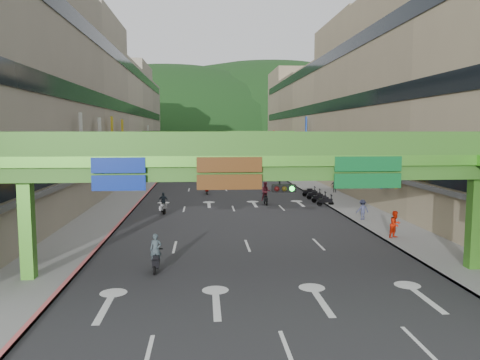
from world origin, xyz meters
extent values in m
plane|color=black|center=(0.00, 0.00, 0.00)|extent=(320.00, 320.00, 0.00)
cube|color=#28282B|center=(0.00, 50.00, 0.01)|extent=(18.00, 140.00, 0.02)
cube|color=gray|center=(-11.00, 50.00, 0.07)|extent=(4.00, 140.00, 0.15)
cube|color=gray|center=(11.00, 50.00, 0.07)|extent=(4.00, 140.00, 0.15)
cube|color=#CC5959|center=(-9.10, 50.00, 0.09)|extent=(0.20, 140.00, 0.18)
cube|color=gray|center=(9.10, 50.00, 0.09)|extent=(0.20, 140.00, 0.18)
cube|color=#9E937F|center=(-19.00, 50.00, 9.50)|extent=(12.00, 95.00, 19.00)
cube|color=black|center=(-12.95, 50.00, 4.20)|extent=(0.08, 90.25, 1.40)
cube|color=black|center=(-12.95, 50.00, 10.20)|extent=(0.08, 90.25, 1.40)
cube|color=black|center=(-12.95, 50.00, 16.20)|extent=(0.08, 90.25, 1.40)
cube|color=gray|center=(19.00, 50.00, 9.50)|extent=(12.00, 95.00, 19.00)
cube|color=black|center=(12.95, 50.00, 4.20)|extent=(0.08, 90.25, 1.40)
cube|color=black|center=(12.95, 50.00, 10.20)|extent=(0.08, 90.25, 1.40)
cube|color=black|center=(12.95, 50.00, 16.20)|extent=(0.08, 90.25, 1.40)
cube|color=#4C9E2D|center=(0.00, 6.00, 5.75)|extent=(28.00, 2.20, 0.50)
cube|color=#387223|center=(0.00, 6.00, 5.15)|extent=(28.00, 1.76, 0.70)
cube|color=#4C9E2D|center=(-11.00, 6.00, 2.40)|extent=(0.60, 0.60, 4.80)
cube|color=#4C9E2D|center=(11.00, 6.00, 2.40)|extent=(0.60, 0.60, 4.80)
cube|color=#387223|center=(0.00, 4.96, 6.55)|extent=(28.00, 0.12, 1.10)
cube|color=#387223|center=(0.00, 7.04, 6.55)|extent=(28.00, 0.12, 1.10)
cube|color=navy|center=(-6.50, 4.92, 5.15)|extent=(2.40, 0.12, 1.50)
cube|color=#593314|center=(-1.50, 4.92, 5.15)|extent=(3.00, 0.12, 1.50)
cube|color=#0C5926|center=(5.00, 4.92, 5.15)|extent=(3.20, 0.12, 1.50)
cube|color=black|center=(1.00, 4.77, 4.50)|extent=(1.10, 0.28, 0.35)
cube|color=#4C9E2D|center=(0.00, 65.00, 5.75)|extent=(28.00, 2.20, 0.50)
cube|color=#387223|center=(0.00, 65.00, 5.15)|extent=(28.00, 1.76, 0.70)
cube|color=#4C9E2D|center=(-11.00, 65.00, 2.40)|extent=(0.60, 0.60, 4.80)
cube|color=#4C9E2D|center=(11.00, 65.00, 2.40)|extent=(0.60, 0.60, 4.80)
cube|color=#387223|center=(0.00, 63.96, 6.55)|extent=(28.00, 0.12, 1.10)
cube|color=#387223|center=(0.00, 66.04, 6.55)|extent=(28.00, 0.12, 1.10)
ellipsoid|color=#1C4419|center=(-15.00, 160.00, 0.00)|extent=(168.00, 140.00, 112.00)
ellipsoid|color=#1C4419|center=(25.00, 180.00, 0.00)|extent=(208.00, 176.00, 128.00)
cylinder|color=black|center=(0.00, 30.00, 6.20)|extent=(26.00, 0.03, 0.03)
cone|color=red|center=(-12.50, 30.00, 5.95)|extent=(0.36, 0.36, 0.40)
cone|color=gold|center=(-10.23, 30.00, 5.95)|extent=(0.36, 0.36, 0.40)
cone|color=#193FB2|center=(-7.95, 30.00, 5.95)|extent=(0.36, 0.36, 0.40)
cone|color=silver|center=(-5.68, 30.00, 5.95)|extent=(0.36, 0.36, 0.40)
cone|color=#198C33|center=(-3.41, 30.00, 5.95)|extent=(0.36, 0.36, 0.40)
cone|color=orange|center=(-1.14, 30.00, 5.95)|extent=(0.36, 0.36, 0.40)
cone|color=red|center=(1.14, 30.00, 5.95)|extent=(0.36, 0.36, 0.40)
cone|color=gold|center=(3.41, 30.00, 5.95)|extent=(0.36, 0.36, 0.40)
cone|color=#193FB2|center=(5.68, 30.00, 5.95)|extent=(0.36, 0.36, 0.40)
cone|color=silver|center=(7.95, 30.00, 5.95)|extent=(0.36, 0.36, 0.40)
cone|color=#198C33|center=(10.23, 30.00, 5.95)|extent=(0.36, 0.36, 0.40)
cone|color=orange|center=(12.50, 30.00, 5.95)|extent=(0.36, 0.36, 0.40)
cube|color=black|center=(-5.13, 7.05, 0.55)|extent=(0.41, 1.31, 0.35)
cube|color=black|center=(-5.13, 7.05, 0.80)|extent=(0.33, 0.56, 0.18)
cube|color=black|center=(-5.11, 7.60, 1.05)|extent=(0.55, 0.09, 0.06)
cylinder|color=black|center=(-5.11, 7.60, 0.25)|extent=(0.12, 0.50, 0.50)
cylinder|color=black|center=(-5.16, 6.50, 0.25)|extent=(0.12, 0.50, 0.50)
imported|color=#3B494F|center=(-5.13, 7.05, 1.16)|extent=(0.60, 0.41, 1.61)
cube|color=black|center=(3.28, 28.12, 0.55)|extent=(0.45, 1.32, 0.35)
cube|color=black|center=(3.28, 28.12, 0.80)|extent=(0.34, 0.57, 0.18)
cube|color=black|center=(3.24, 28.66, 1.05)|extent=(0.55, 0.10, 0.06)
cylinder|color=black|center=(3.24, 28.66, 0.25)|extent=(0.14, 0.51, 0.50)
cylinder|color=black|center=(3.32, 27.57, 0.25)|extent=(0.14, 0.51, 0.50)
imported|color=maroon|center=(3.28, 28.12, 1.29)|extent=(0.96, 0.78, 1.88)
cube|color=gray|center=(-6.20, 23.95, 0.55)|extent=(0.63, 1.35, 0.35)
cube|color=gray|center=(-6.20, 23.95, 0.80)|extent=(0.42, 0.60, 0.18)
cube|color=gray|center=(-6.32, 24.48, 1.05)|extent=(0.55, 0.18, 0.06)
cylinder|color=black|center=(-6.32, 24.48, 0.25)|extent=(0.21, 0.51, 0.50)
cylinder|color=black|center=(-6.07, 23.41, 0.25)|extent=(0.21, 0.51, 0.50)
imported|color=#27333E|center=(-6.20, 23.95, 1.10)|extent=(0.94, 0.55, 1.50)
cube|color=#6D0001|center=(-2.34, 36.03, 0.55)|extent=(0.37, 1.31, 0.35)
cube|color=#6D0001|center=(-2.34, 36.03, 0.80)|extent=(0.31, 0.56, 0.18)
cube|color=#6D0001|center=(-2.35, 36.58, 1.05)|extent=(0.55, 0.07, 0.06)
cylinder|color=black|center=(-2.35, 36.58, 0.25)|extent=(0.11, 0.50, 0.50)
cylinder|color=black|center=(-2.33, 35.48, 0.25)|extent=(0.11, 0.50, 0.50)
imported|color=#3E3E46|center=(-2.34, 36.03, 1.12)|extent=(0.77, 0.51, 1.55)
cube|color=black|center=(8.80, 26.70, 0.55)|extent=(1.32, 0.42, 0.35)
cube|color=black|center=(8.80, 26.70, 0.80)|extent=(0.57, 0.33, 0.18)
cube|color=black|center=(9.35, 26.67, 1.05)|extent=(0.09, 0.55, 0.06)
cylinder|color=black|center=(9.35, 26.67, 0.25)|extent=(0.50, 0.13, 0.50)
cylinder|color=black|center=(8.25, 26.73, 0.25)|extent=(0.50, 0.13, 0.50)
cube|color=black|center=(8.80, 28.90, 0.55)|extent=(1.32, 0.42, 0.35)
cube|color=black|center=(8.80, 28.90, 0.80)|extent=(0.57, 0.33, 0.18)
cube|color=black|center=(9.35, 28.87, 1.05)|extent=(0.09, 0.55, 0.06)
cylinder|color=black|center=(9.35, 28.87, 0.25)|extent=(0.50, 0.13, 0.50)
cylinder|color=black|center=(8.25, 28.93, 0.25)|extent=(0.50, 0.13, 0.50)
cube|color=black|center=(8.80, 31.10, 0.55)|extent=(1.32, 0.42, 0.35)
cube|color=black|center=(8.80, 31.10, 0.80)|extent=(0.57, 0.33, 0.18)
cube|color=black|center=(9.35, 31.07, 1.05)|extent=(0.09, 0.55, 0.06)
cylinder|color=black|center=(9.35, 31.07, 0.25)|extent=(0.50, 0.13, 0.50)
cylinder|color=black|center=(8.25, 31.13, 0.25)|extent=(0.50, 0.13, 0.50)
cube|color=black|center=(8.80, 33.30, 0.55)|extent=(1.32, 0.42, 0.35)
cube|color=black|center=(8.80, 33.30, 0.80)|extent=(0.57, 0.33, 0.18)
cube|color=black|center=(9.35, 33.27, 1.05)|extent=(0.09, 0.55, 0.06)
cylinder|color=black|center=(9.35, 33.27, 0.25)|extent=(0.50, 0.13, 0.50)
cylinder|color=black|center=(8.25, 33.33, 0.25)|extent=(0.50, 0.13, 0.50)
imported|color=gray|center=(-4.86, 50.84, 0.69)|extent=(2.00, 4.35, 1.38)
imported|color=#F9CA00|center=(0.51, 43.10, 0.76)|extent=(1.81, 4.47, 1.52)
imported|color=red|center=(9.80, 12.85, 0.89)|extent=(1.09, 1.02, 1.79)
imported|color=black|center=(12.20, 35.56, 0.75)|extent=(0.92, 0.50, 1.50)
imported|color=#3B3F61|center=(9.80, 19.19, 0.79)|extent=(0.80, 0.58, 1.59)
camera|label=1|loc=(-2.67, -16.36, 7.15)|focal=35.00mm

